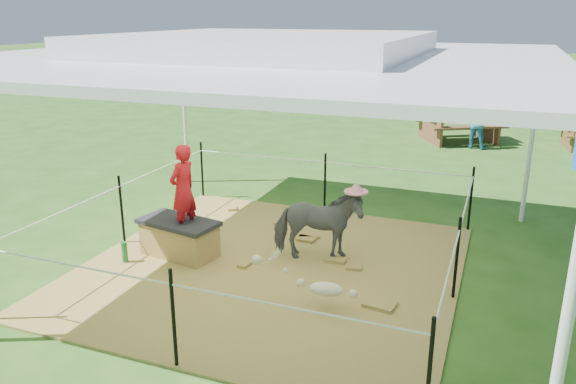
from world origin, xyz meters
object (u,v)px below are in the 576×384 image
(straw_bale, at_px, (179,240))
(woman, at_px, (183,182))
(picnic_table_near, at_px, (459,125))
(distant_person, at_px, (477,122))
(pony, at_px, (317,225))
(foal, at_px, (326,287))
(green_bottle, at_px, (125,252))

(straw_bale, distance_m, woman, 0.82)
(picnic_table_near, relative_size, distant_person, 1.52)
(pony, height_order, picnic_table_near, pony)
(straw_bale, xyz_separation_m, picnic_table_near, (2.81, 8.72, 0.15))
(foal, height_order, distant_person, distant_person)
(picnic_table_near, bearing_deg, foal, -123.88)
(pony, relative_size, picnic_table_near, 0.59)
(straw_bale, relative_size, woman, 0.83)
(green_bottle, bearing_deg, woman, 34.70)
(woman, xyz_separation_m, pony, (1.65, 0.52, -0.55))
(woman, relative_size, foal, 1.24)
(straw_bale, relative_size, foal, 1.03)
(foal, relative_size, distant_person, 0.75)
(picnic_table_near, bearing_deg, straw_bale, -138.33)
(straw_bale, height_order, green_bottle, straw_bale)
(straw_bale, xyz_separation_m, pony, (1.75, 0.52, 0.26))
(green_bottle, relative_size, foal, 0.29)
(straw_bale, height_order, foal, foal)
(woman, height_order, foal, woman)
(woman, bearing_deg, distant_person, 168.79)
(pony, xyz_separation_m, foal, (0.50, -1.18, -0.22))
(foal, bearing_deg, woman, 156.36)
(foal, bearing_deg, distant_person, 76.90)
(green_bottle, xyz_separation_m, picnic_table_near, (3.36, 9.17, 0.24))
(straw_bale, xyz_separation_m, distant_person, (3.26, 8.07, 0.39))
(green_bottle, bearing_deg, picnic_table_near, 69.85)
(straw_bale, height_order, distant_person, distant_person)
(straw_bale, bearing_deg, woman, 0.00)
(woman, bearing_deg, foal, 83.03)
(pony, distance_m, distant_person, 7.70)
(green_bottle, relative_size, pony, 0.24)
(pony, height_order, distant_person, distant_person)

